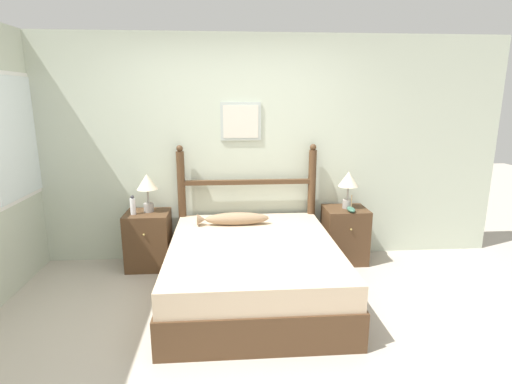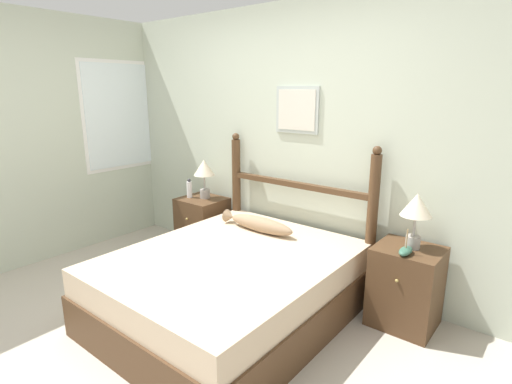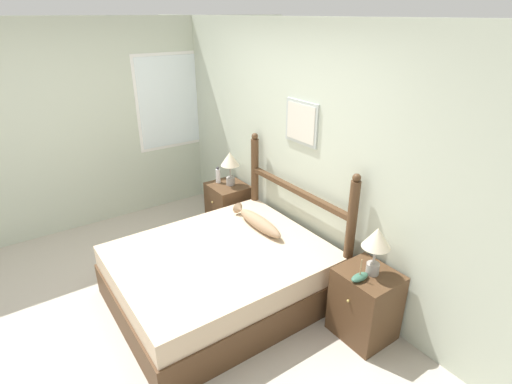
{
  "view_description": "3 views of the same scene",
  "coord_description": "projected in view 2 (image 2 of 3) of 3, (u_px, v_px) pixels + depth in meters",
  "views": [
    {
      "loc": [
        -0.02,
        -2.83,
        1.87
      ],
      "look_at": [
        0.27,
        1.03,
        0.95
      ],
      "focal_mm": 28.0,
      "sensor_mm": 36.0,
      "label": 1
    },
    {
      "loc": [
        2.17,
        -1.44,
        1.79
      ],
      "look_at": [
        0.15,
        1.09,
        0.95
      ],
      "focal_mm": 28.0,
      "sensor_mm": 36.0,
      "label": 2
    },
    {
      "loc": [
        3.01,
        -0.85,
        2.58
      ],
      "look_at": [
        0.13,
        1.17,
        0.99
      ],
      "focal_mm": 28.0,
      "sensor_mm": 36.0,
      "label": 3
    }
  ],
  "objects": [
    {
      "name": "table_lamp_right",
      "position": [
        416.0,
        209.0,
        2.91
      ],
      "size": [
        0.23,
        0.23,
        0.42
      ],
      "color": "gray",
      "rests_on": "nightstand_right"
    },
    {
      "name": "wall_left",
      "position": [
        3.0,
        143.0,
        3.84
      ],
      "size": [
        0.08,
        6.4,
        2.55
      ],
      "color": "beige",
      "rests_on": "ground_plane"
    },
    {
      "name": "nightstand_left",
      "position": [
        203.0,
        226.0,
        4.42
      ],
      "size": [
        0.47,
        0.45,
        0.63
      ],
      "color": "#4C331E",
      "rests_on": "ground_plane"
    },
    {
      "name": "model_boat",
      "position": [
        406.0,
        251.0,
        2.87
      ],
      "size": [
        0.08,
        0.17,
        0.19
      ],
      "color": "#386651",
      "rests_on": "nightstand_right"
    },
    {
      "name": "headboard",
      "position": [
        296.0,
        206.0,
        3.76
      ],
      "size": [
        1.58,
        0.09,
        1.35
      ],
      "color": "#4C331E",
      "rests_on": "ground_plane"
    },
    {
      "name": "bottle",
      "position": [
        189.0,
        189.0,
        4.35
      ],
      "size": [
        0.06,
        0.06,
        0.21
      ],
      "color": "white",
      "rests_on": "nightstand_left"
    },
    {
      "name": "fish_pillow",
      "position": [
        258.0,
        224.0,
        3.61
      ],
      "size": [
        0.76,
        0.14,
        0.14
      ],
      "color": "#997A5B",
      "rests_on": "bed"
    },
    {
      "name": "bed",
      "position": [
        231.0,
        286.0,
        3.17
      ],
      "size": [
        1.58,
        1.94,
        0.54
      ],
      "color": "#4C331E",
      "rests_on": "ground_plane"
    },
    {
      "name": "ground_plane",
      "position": [
        144.0,
        347.0,
        2.85
      ],
      "size": [
        16.0,
        16.0,
        0.0
      ],
      "primitive_type": "plane",
      "color": "#B7AD9E"
    },
    {
      "name": "nightstand_right",
      "position": [
        406.0,
        287.0,
        3.07
      ],
      "size": [
        0.47,
        0.45,
        0.63
      ],
      "color": "#4C331E",
      "rests_on": "ground_plane"
    },
    {
      "name": "table_lamp_left",
      "position": [
        204.0,
        171.0,
        4.28
      ],
      "size": [
        0.23,
        0.23,
        0.42
      ],
      "color": "gray",
      "rests_on": "nightstand_left"
    },
    {
      "name": "wall_back",
      "position": [
        285.0,
        144.0,
        3.84
      ],
      "size": [
        6.4,
        0.08,
        2.55
      ],
      "color": "beige",
      "rests_on": "ground_plane"
    }
  ]
}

